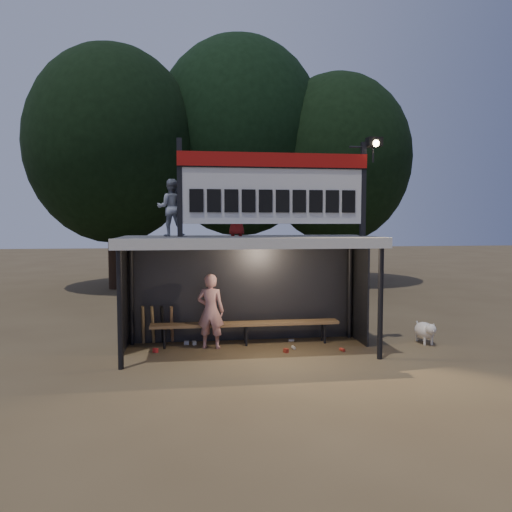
% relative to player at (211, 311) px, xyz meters
% --- Properties ---
extents(ground, '(80.00, 80.00, 0.00)m').
position_rel_player_xyz_m(ground, '(0.75, -0.37, -0.77)').
color(ground, '#4E3D27').
rests_on(ground, ground).
extents(player, '(0.64, 0.51, 1.55)m').
position_rel_player_xyz_m(player, '(0.00, 0.00, 0.00)').
color(player, silver).
rests_on(player, ground).
extents(child_a, '(0.56, 0.44, 1.13)m').
position_rel_player_xyz_m(child_a, '(-0.78, -0.17, 2.11)').
color(child_a, gray).
rests_on(child_a, dugout_shelter).
extents(child_b, '(0.45, 0.34, 0.83)m').
position_rel_player_xyz_m(child_b, '(0.54, -0.10, 1.96)').
color(child_b, maroon).
rests_on(child_b, dugout_shelter).
extents(dugout_shelter, '(5.10, 2.08, 2.32)m').
position_rel_player_xyz_m(dugout_shelter, '(0.75, -0.12, 1.07)').
color(dugout_shelter, '#3C3D3F').
rests_on(dugout_shelter, ground).
extents(scoreboard_assembly, '(4.10, 0.27, 1.99)m').
position_rel_player_xyz_m(scoreboard_assembly, '(1.31, -0.38, 2.55)').
color(scoreboard_assembly, black).
rests_on(scoreboard_assembly, dugout_shelter).
extents(bench, '(4.00, 0.35, 0.48)m').
position_rel_player_xyz_m(bench, '(0.75, 0.18, -0.34)').
color(bench, olive).
rests_on(bench, ground).
extents(tree_left, '(6.46, 6.46, 9.27)m').
position_rel_player_xyz_m(tree_left, '(-3.25, 9.63, 4.74)').
color(tree_left, black).
rests_on(tree_left, ground).
extents(tree_mid, '(7.22, 7.22, 10.36)m').
position_rel_player_xyz_m(tree_mid, '(1.75, 11.13, 5.39)').
color(tree_mid, '#321F16').
rests_on(tree_mid, ground).
extents(tree_right, '(6.08, 6.08, 8.72)m').
position_rel_player_xyz_m(tree_right, '(5.75, 10.13, 4.41)').
color(tree_right, black).
rests_on(tree_right, ground).
extents(dog, '(0.36, 0.81, 0.49)m').
position_rel_player_xyz_m(dog, '(4.58, -0.24, -0.50)').
color(dog, silver).
rests_on(dog, ground).
extents(bats, '(0.67, 0.35, 0.84)m').
position_rel_player_xyz_m(bats, '(-1.11, 0.45, -0.34)').
color(bats, olive).
rests_on(bats, ground).
extents(litter, '(3.84, 1.10, 0.08)m').
position_rel_player_xyz_m(litter, '(0.76, -0.11, -0.74)').
color(litter, red).
rests_on(litter, ground).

